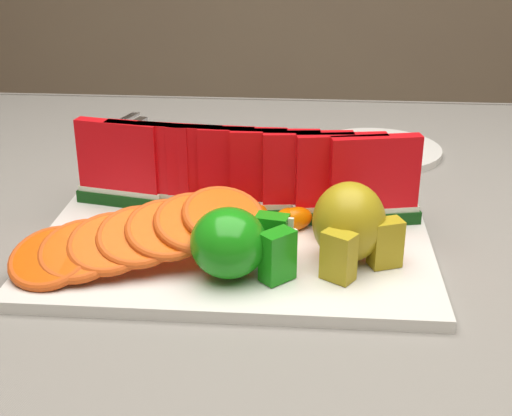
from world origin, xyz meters
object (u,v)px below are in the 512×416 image
Objects in this scene: pear_cluster at (350,225)px; fork at (117,131)px; apple_cluster at (237,244)px; platter at (236,240)px; side_plate at (377,150)px.

pear_cluster is 0.51× the size of fork.
apple_cluster is 0.11m from pear_cluster.
side_plate is (0.17, 0.30, -0.00)m from platter.
fork is at bearing 170.57° from side_plate.
fork is (-0.39, 0.06, -0.00)m from side_plate.
pear_cluster is 0.36m from side_plate.
side_plate is 1.08× the size of fork.
apple_cluster reaches higher than platter.
pear_cluster is 0.47× the size of side_plate.
apple_cluster is 0.52× the size of side_plate.
pear_cluster reaches higher than apple_cluster.
platter is at bearing 96.86° from apple_cluster.
platter is 0.09m from apple_cluster.
pear_cluster reaches higher than fork.
pear_cluster is at bearing -50.95° from fork.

